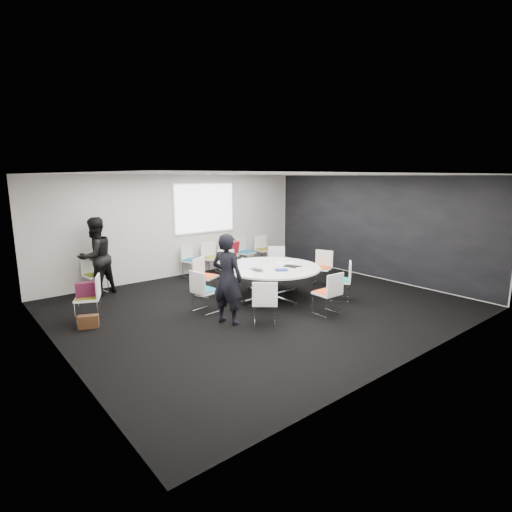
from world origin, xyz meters
TOP-DOWN VIEW (x-y plane):
  - room_shell at (0.09, 0.00)m, footprint 8.08×7.08m
  - conference_table at (0.54, 0.27)m, footprint 2.24×2.24m
  - projection_screen at (0.80, 3.46)m, footprint 1.90×0.03m
  - chair_ring_a at (2.25, 0.26)m, footprint 0.59×0.60m
  - chair_ring_b at (1.74, 1.41)m, footprint 0.64×0.64m
  - chair_ring_c at (0.41, 1.79)m, footprint 0.57×0.56m
  - chair_ring_d at (-0.53, 1.37)m, footprint 0.60×0.60m
  - chair_ring_e at (-1.17, 0.37)m, footprint 0.51×0.52m
  - chair_ring_f at (-0.69, -0.96)m, footprint 0.64×0.64m
  - chair_ring_g at (0.66, -1.31)m, footprint 0.47×0.46m
  - chair_ring_h at (1.64, -0.85)m, footprint 0.64×0.64m
  - chair_back_a at (0.16, 3.17)m, footprint 0.57×0.56m
  - chair_back_b at (0.77, 3.13)m, footprint 0.50×0.49m
  - chair_back_c at (1.40, 3.17)m, footprint 0.51×0.50m
  - chair_back_d at (2.04, 3.17)m, footprint 0.53×0.52m
  - chair_back_e at (2.75, 3.15)m, footprint 0.52×0.51m
  - chair_spare_left at (-3.17, 1.39)m, footprint 0.60×0.61m
  - chair_person_back at (-2.49, 3.17)m, footprint 0.52×0.51m
  - person_main at (-1.18, -0.44)m, footprint 0.63×0.74m
  - person_back at (-2.48, 3.00)m, footprint 1.08×0.97m
  - laptop at (0.10, 0.20)m, footprint 0.23×0.36m
  - laptop_lid at (-0.03, 0.42)m, footprint 0.15×0.27m
  - notebook_black at (0.90, -0.02)m, footprint 0.30×0.35m
  - tablet_folio at (0.46, -0.15)m, footprint 0.33×0.30m
  - papers_right at (1.00, 0.50)m, footprint 0.36×0.35m
  - papers_front at (1.15, 0.28)m, footprint 0.32×0.23m
  - cup at (0.71, 0.63)m, footprint 0.08×0.08m
  - phone at (1.06, -0.14)m, footprint 0.15×0.10m
  - maroon_bag at (-3.19, 1.40)m, footprint 0.42×0.24m
  - brown_bag at (-3.32, 0.98)m, footprint 0.39×0.29m
  - red_jacket at (1.40, 2.94)m, footprint 0.47×0.26m

SIDE VIEW (x-z plane):
  - brown_bag at x=-3.32m, z-range 0.00..0.24m
  - chair_ring_a at x=2.25m, z-range -0.16..0.72m
  - chair_ring_b at x=1.74m, z-range -0.16..0.72m
  - chair_ring_c at x=0.41m, z-range -0.16..0.72m
  - chair_ring_d at x=-0.53m, z-range -0.16..0.72m
  - chair_ring_e at x=-1.17m, z-range -0.16..0.72m
  - chair_ring_f at x=-0.69m, z-range -0.16..0.72m
  - chair_ring_g at x=0.66m, z-range -0.16..0.72m
  - chair_ring_h at x=1.64m, z-range -0.16..0.72m
  - chair_back_a at x=0.16m, z-range -0.16..0.72m
  - chair_back_b at x=0.77m, z-range -0.16..0.72m
  - chair_back_c at x=1.40m, z-range -0.16..0.72m
  - chair_back_d at x=2.04m, z-range -0.16..0.72m
  - chair_back_e at x=2.75m, z-range -0.16..0.72m
  - chair_spare_left at x=-3.17m, z-range -0.16..0.72m
  - chair_person_back at x=-2.49m, z-range -0.16..0.72m
  - conference_table at x=0.54m, z-range 0.18..0.91m
  - maroon_bag at x=-3.19m, z-range 0.48..0.76m
  - red_jacket at x=1.40m, z-range 0.52..0.88m
  - papers_right at x=1.00m, z-range 0.73..0.73m
  - papers_front at x=1.15m, z-range 0.73..0.73m
  - phone at x=1.06m, z-range 0.73..0.74m
  - notebook_black at x=0.90m, z-range 0.73..0.75m
  - tablet_folio at x=0.46m, z-range 0.73..0.76m
  - laptop at x=0.10m, z-range 0.73..0.76m
  - cup at x=0.71m, z-range 0.73..0.82m
  - laptop_lid at x=-0.03m, z-range 0.75..0.97m
  - person_main at x=-1.18m, z-range 0.00..1.74m
  - person_back at x=-2.48m, z-range 0.00..1.84m
  - room_shell at x=0.09m, z-range -0.04..2.84m
  - projection_screen at x=0.80m, z-range 1.17..2.53m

